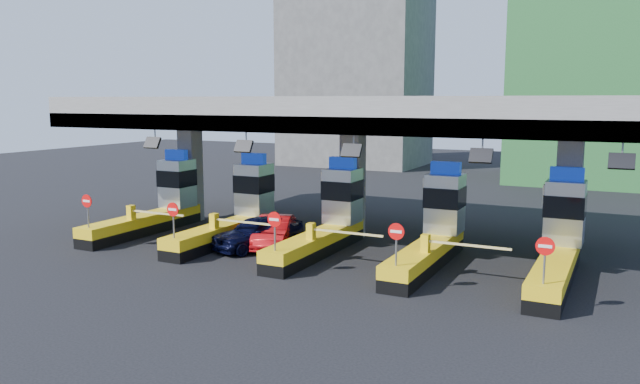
% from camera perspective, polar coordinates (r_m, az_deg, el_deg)
% --- Properties ---
extents(ground, '(120.00, 120.00, 0.00)m').
position_cam_1_polar(ground, '(28.79, 0.57, -5.35)').
color(ground, black).
rests_on(ground, ground).
extents(toll_canopy, '(28.00, 12.09, 7.00)m').
position_cam_1_polar(toll_canopy, '(30.57, 2.95, 7.07)').
color(toll_canopy, slate).
rests_on(toll_canopy, ground).
extents(toll_lane_far_left, '(4.43, 8.00, 4.16)m').
position_cam_1_polar(toll_lane_far_left, '(34.19, -14.48, -1.02)').
color(toll_lane_far_left, black).
rests_on(toll_lane_far_left, ground).
extents(toll_lane_left, '(4.43, 8.00, 4.16)m').
position_cam_1_polar(toll_lane_left, '(31.18, -7.50, -1.72)').
color(toll_lane_left, black).
rests_on(toll_lane_left, ground).
extents(toll_lane_center, '(4.43, 8.00, 4.16)m').
position_cam_1_polar(toll_lane_center, '(28.73, 0.82, -2.52)').
color(toll_lane_center, black).
rests_on(toll_lane_center, ground).
extents(toll_lane_right, '(4.43, 8.00, 4.16)m').
position_cam_1_polar(toll_lane_right, '(26.99, 10.45, -3.38)').
color(toll_lane_right, black).
rests_on(toll_lane_right, ground).
extents(toll_lane_far_right, '(4.43, 8.00, 4.16)m').
position_cam_1_polar(toll_lane_far_right, '(26.11, 21.08, -4.22)').
color(toll_lane_far_right, black).
rests_on(toll_lane_far_right, ground).
extents(bg_building_scaffold, '(18.00, 12.00, 28.00)m').
position_cam_1_polar(bg_building_scaffold, '(57.60, 26.98, 14.69)').
color(bg_building_scaffold, '#1E5926').
rests_on(bg_building_scaffold, ground).
extents(bg_building_concrete, '(14.00, 10.00, 18.00)m').
position_cam_1_polar(bg_building_concrete, '(66.56, 3.30, 10.29)').
color(bg_building_concrete, '#4C4C49').
rests_on(bg_building_concrete, ground).
extents(van, '(3.37, 4.89, 1.54)m').
position_cam_1_polar(van, '(29.11, -5.69, -3.68)').
color(van, black).
rests_on(van, ground).
extents(red_car, '(2.92, 4.56, 1.42)m').
position_cam_1_polar(red_car, '(29.47, -4.20, -3.63)').
color(red_car, '#B00D11').
rests_on(red_car, ground).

